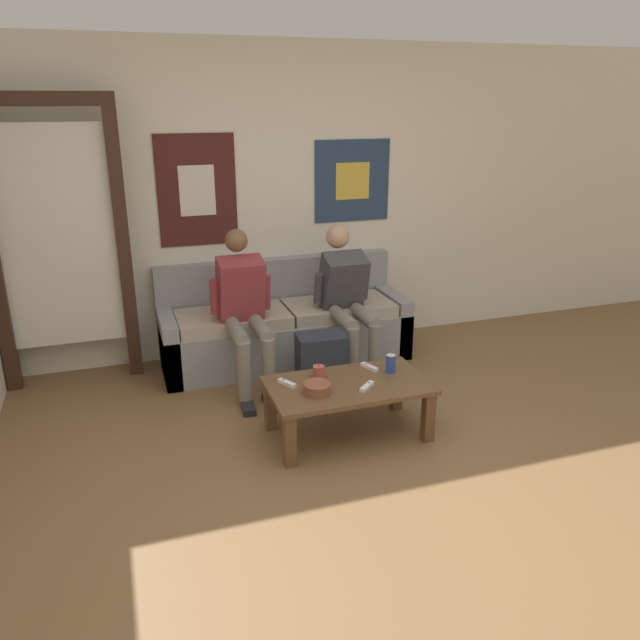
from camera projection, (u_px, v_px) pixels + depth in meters
name	position (u px, v px, depth m)	size (l,w,h in m)	color
ground_plane	(394.00, 508.00, 3.39)	(18.00, 18.00, 0.00)	brown
wall_back	(272.00, 203.00, 5.21)	(10.00, 0.07, 2.55)	silver
door_frame	(57.00, 230.00, 4.54)	(1.00, 0.10, 2.15)	#382319
couch	(284.00, 327.00, 5.24)	(2.04, 0.69, 0.82)	gray
coffee_table	(348.00, 392.00, 4.03)	(1.04, 0.58, 0.37)	brown
person_seated_adult	(244.00, 306.00, 4.66)	(0.47, 0.83, 1.18)	gray
person_seated_teen	(347.00, 296.00, 4.94)	(0.47, 0.89, 1.15)	gray
backpack	(321.00, 366.00, 4.63)	(0.37, 0.28, 0.47)	#282D38
ceramic_bowl	(317.00, 387.00, 3.87)	(0.17, 0.17, 0.07)	brown
pillar_candle	(319.00, 372.00, 4.08)	(0.08, 0.08, 0.09)	#B24C42
drink_can_blue	(391.00, 364.00, 4.16)	(0.07, 0.07, 0.12)	#28479E
game_controller_near_left	(367.00, 386.00, 3.94)	(0.13, 0.12, 0.03)	white
game_controller_near_right	(369.00, 367.00, 4.23)	(0.08, 0.15, 0.03)	white
game_controller_far_center	(287.00, 383.00, 3.99)	(0.10, 0.14, 0.03)	white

